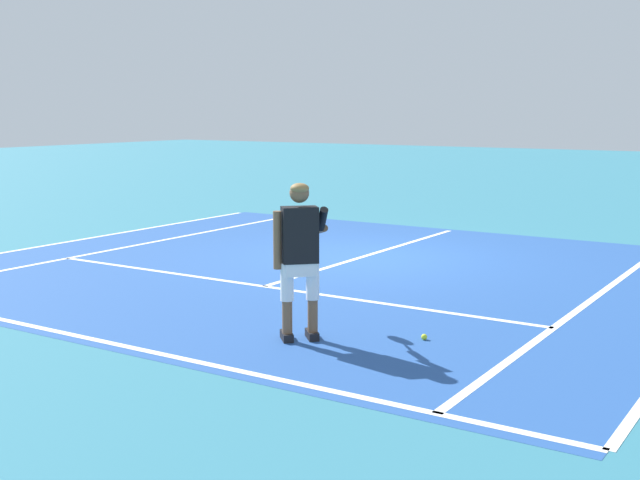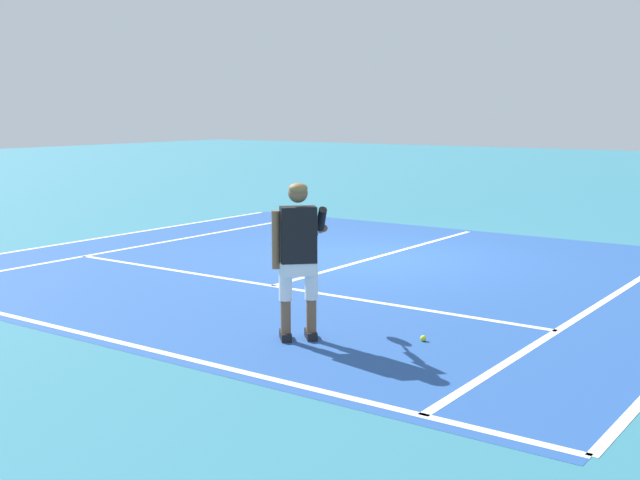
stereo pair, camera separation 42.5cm
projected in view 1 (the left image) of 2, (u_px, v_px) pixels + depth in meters
ground_plane at (362, 257)px, 13.86m from camera, size 80.00×80.00×0.00m
court_inner_surface at (325, 268)px, 12.90m from camera, size 10.98×9.98×0.00m
line_baseline at (91, 339)px, 8.92m from camera, size 10.98×0.10×0.01m
line_service at (264, 286)px, 11.56m from camera, size 8.23×0.10×0.01m
line_centre_service at (374, 253)px, 14.22m from camera, size 0.10×6.40×0.01m
line_singles_left at (137, 245)px, 15.09m from camera, size 0.10×9.58×0.01m
line_singles_right at (591, 301)px, 10.70m from camera, size 0.10×9.58×0.01m
line_doubles_left at (86, 239)px, 15.82m from camera, size 0.10×9.58×0.01m
tennis_player at (300, 250)px, 8.74m from camera, size 0.73×1.16×1.71m
tennis_ball_near_feet at (424, 337)px, 8.88m from camera, size 0.07×0.07×0.07m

